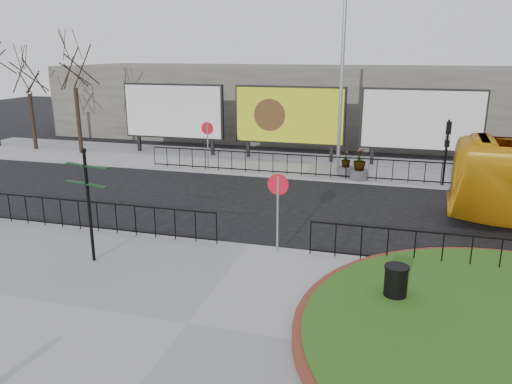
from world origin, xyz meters
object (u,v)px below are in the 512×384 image
(billboard_mid, at_px, (289,116))
(lamp_post, at_px, (342,77))
(litter_bin, at_px, (396,285))
(planter_b, at_px, (346,167))
(fingerpost_sign, at_px, (88,194))
(planter_c, at_px, (359,167))

(billboard_mid, relative_size, lamp_post, 0.67)
(litter_bin, relative_size, planter_b, 0.77)
(lamp_post, xyz_separation_m, litter_bin, (2.99, -13.76, -4.21))
(lamp_post, distance_m, fingerpost_sign, 14.81)
(lamp_post, bearing_deg, fingerpost_sign, -112.48)
(planter_b, bearing_deg, planter_c, -39.51)
(billboard_mid, xyz_separation_m, litter_bin, (6.00, -15.73, -1.98))
(billboard_mid, height_order, planter_c, billboard_mid)
(fingerpost_sign, distance_m, planter_c, 13.72)
(planter_b, relative_size, planter_c, 0.84)
(billboard_mid, height_order, fingerpost_sign, billboard_mid)
(billboard_mid, bearing_deg, litter_bin, -69.12)
(planter_b, bearing_deg, billboard_mid, 139.43)
(lamp_post, bearing_deg, planter_c, -53.36)
(planter_b, distance_m, planter_c, 0.92)
(lamp_post, relative_size, planter_c, 6.08)
(billboard_mid, bearing_deg, fingerpost_sign, -99.43)
(planter_c, bearing_deg, planter_b, 140.49)
(litter_bin, bearing_deg, billboard_mid, 110.88)
(litter_bin, bearing_deg, planter_c, 98.44)
(lamp_post, distance_m, planter_b, 4.40)
(fingerpost_sign, bearing_deg, lamp_post, 84.59)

